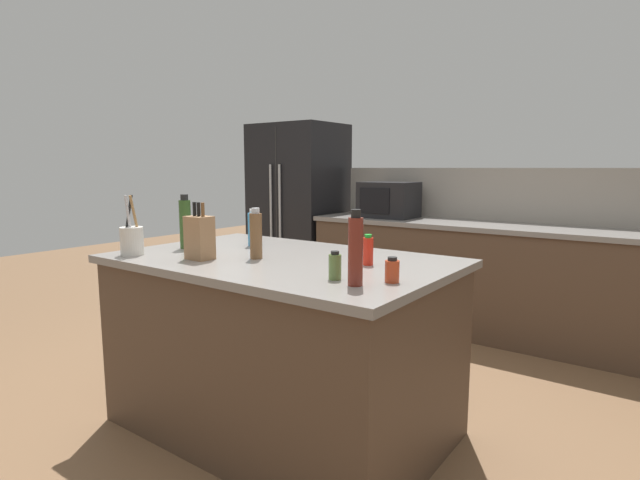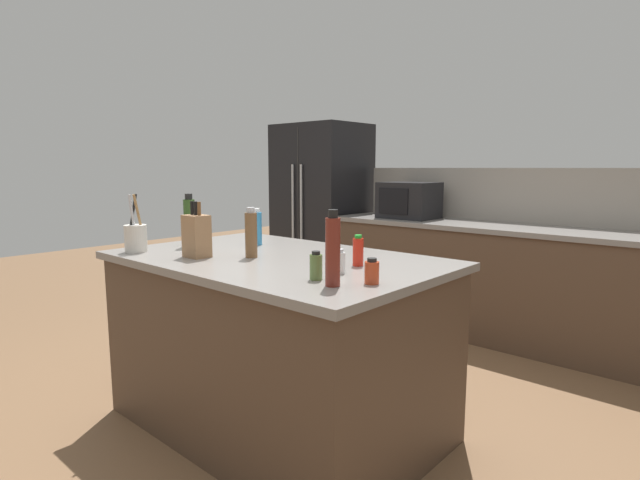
{
  "view_description": "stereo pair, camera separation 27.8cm",
  "coord_description": "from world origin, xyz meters",
  "px_view_note": "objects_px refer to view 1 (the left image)",
  "views": [
    {
      "loc": [
        1.67,
        -1.94,
        1.4
      ],
      "look_at": [
        0.0,
        0.35,
        0.99
      ],
      "focal_mm": 28.0,
      "sensor_mm": 36.0,
      "label": 1
    },
    {
      "loc": [
        1.88,
        -1.77,
        1.4
      ],
      "look_at": [
        0.0,
        0.35,
        0.99
      ],
      "focal_mm": 28.0,
      "sensor_mm": 36.0,
      "label": 2
    }
  ],
  "objects_px": {
    "vinegar_bottle": "(356,250)",
    "spice_jar_paprika": "(392,271)",
    "spice_jar_oregano": "(335,266)",
    "dish_soap_bottle": "(253,229)",
    "salt_shaker": "(355,262)",
    "olive_oil_bottle": "(185,223)",
    "pepper_grinder": "(256,235)",
    "microwave": "(389,200)",
    "refrigerator": "(299,212)",
    "utensil_crock": "(132,240)",
    "knife_block": "(200,237)",
    "hot_sauce_bottle": "(368,251)"
  },
  "relations": [
    {
      "from": "olive_oil_bottle",
      "to": "knife_block",
      "type": "bearing_deg",
      "value": -28.69
    },
    {
      "from": "dish_soap_bottle",
      "to": "spice_jar_paprika",
      "type": "height_order",
      "value": "dish_soap_bottle"
    },
    {
      "from": "pepper_grinder",
      "to": "vinegar_bottle",
      "type": "xyz_separation_m",
      "value": [
        0.72,
        -0.2,
        0.02
      ]
    },
    {
      "from": "pepper_grinder",
      "to": "microwave",
      "type": "bearing_deg",
      "value": 101.65
    },
    {
      "from": "utensil_crock",
      "to": "spice_jar_paprika",
      "type": "xyz_separation_m",
      "value": [
        1.43,
        0.24,
        -0.03
      ]
    },
    {
      "from": "knife_block",
      "to": "olive_oil_bottle",
      "type": "bearing_deg",
      "value": 152.94
    },
    {
      "from": "vinegar_bottle",
      "to": "olive_oil_bottle",
      "type": "relative_size",
      "value": 0.97
    },
    {
      "from": "utensil_crock",
      "to": "microwave",
      "type": "bearing_deg",
      "value": 87.03
    },
    {
      "from": "refrigerator",
      "to": "vinegar_bottle",
      "type": "xyz_separation_m",
      "value": [
        2.31,
        -2.55,
        0.16
      ]
    },
    {
      "from": "spice_jar_oregano",
      "to": "olive_oil_bottle",
      "type": "bearing_deg",
      "value": 171.79
    },
    {
      "from": "knife_block",
      "to": "salt_shaker",
      "type": "xyz_separation_m",
      "value": [
        0.81,
        0.18,
        -0.06
      ]
    },
    {
      "from": "refrigerator",
      "to": "hot_sauce_bottle",
      "type": "relative_size",
      "value": 12.51
    },
    {
      "from": "microwave",
      "to": "utensil_crock",
      "type": "bearing_deg",
      "value": -92.97
    },
    {
      "from": "knife_block",
      "to": "spice_jar_paprika",
      "type": "relative_size",
      "value": 2.77
    },
    {
      "from": "pepper_grinder",
      "to": "salt_shaker",
      "type": "height_order",
      "value": "pepper_grinder"
    },
    {
      "from": "olive_oil_bottle",
      "to": "pepper_grinder",
      "type": "bearing_deg",
      "value": -0.27
    },
    {
      "from": "microwave",
      "to": "utensil_crock",
      "type": "xyz_separation_m",
      "value": [
        -0.14,
        -2.61,
        -0.08
      ]
    },
    {
      "from": "vinegar_bottle",
      "to": "spice_jar_paprika",
      "type": "height_order",
      "value": "vinegar_bottle"
    },
    {
      "from": "refrigerator",
      "to": "dish_soap_bottle",
      "type": "xyz_separation_m",
      "value": [
        1.29,
        -2.05,
        0.12
      ]
    },
    {
      "from": "spice_jar_oregano",
      "to": "dish_soap_bottle",
      "type": "bearing_deg",
      "value": 152.84
    },
    {
      "from": "pepper_grinder",
      "to": "refrigerator",
      "type": "bearing_deg",
      "value": 124.1
    },
    {
      "from": "pepper_grinder",
      "to": "salt_shaker",
      "type": "relative_size",
      "value": 2.4
    },
    {
      "from": "microwave",
      "to": "spice_jar_paprika",
      "type": "bearing_deg",
      "value": -61.39
    },
    {
      "from": "pepper_grinder",
      "to": "utensil_crock",
      "type": "bearing_deg",
      "value": -152.92
    },
    {
      "from": "spice_jar_paprika",
      "to": "microwave",
      "type": "bearing_deg",
      "value": 118.61
    },
    {
      "from": "utensil_crock",
      "to": "vinegar_bottle",
      "type": "height_order",
      "value": "utensil_crock"
    },
    {
      "from": "salt_shaker",
      "to": "olive_oil_bottle",
      "type": "distance_m",
      "value": 1.15
    },
    {
      "from": "vinegar_bottle",
      "to": "olive_oil_bottle",
      "type": "distance_m",
      "value": 1.3
    },
    {
      "from": "spice_jar_paprika",
      "to": "salt_shaker",
      "type": "bearing_deg",
      "value": 162.66
    },
    {
      "from": "salt_shaker",
      "to": "spice_jar_paprika",
      "type": "relative_size",
      "value": 1.04
    },
    {
      "from": "salt_shaker",
      "to": "dish_soap_bottle",
      "type": "relative_size",
      "value": 0.49
    },
    {
      "from": "dish_soap_bottle",
      "to": "pepper_grinder",
      "type": "bearing_deg",
      "value": -44.69
    },
    {
      "from": "dish_soap_bottle",
      "to": "microwave",
      "type": "bearing_deg",
      "value": 94.9
    },
    {
      "from": "vinegar_bottle",
      "to": "spice_jar_paprika",
      "type": "distance_m",
      "value": 0.19
    },
    {
      "from": "knife_block",
      "to": "spice_jar_oregano",
      "type": "xyz_separation_m",
      "value": [
        0.82,
        0.02,
        -0.06
      ]
    },
    {
      "from": "salt_shaker",
      "to": "spice_jar_paprika",
      "type": "distance_m",
      "value": 0.23
    },
    {
      "from": "vinegar_bottle",
      "to": "pepper_grinder",
      "type": "bearing_deg",
      "value": 164.36
    },
    {
      "from": "microwave",
      "to": "dish_soap_bottle",
      "type": "xyz_separation_m",
      "value": [
        0.17,
        -2.0,
        -0.06
      ]
    },
    {
      "from": "microwave",
      "to": "spice_jar_paprika",
      "type": "xyz_separation_m",
      "value": [
        1.29,
        -2.37,
        -0.12
      ]
    },
    {
      "from": "knife_block",
      "to": "microwave",
      "type": "bearing_deg",
      "value": 97.52
    },
    {
      "from": "hot_sauce_bottle",
      "to": "dish_soap_bottle",
      "type": "relative_size",
      "value": 0.67
    },
    {
      "from": "spice_jar_oregano",
      "to": "dish_soap_bottle",
      "type": "xyz_separation_m",
      "value": [
        -0.9,
        0.46,
        0.05
      ]
    },
    {
      "from": "salt_shaker",
      "to": "hot_sauce_bottle",
      "type": "xyz_separation_m",
      "value": [
        -0.04,
        0.19,
        0.02
      ]
    },
    {
      "from": "refrigerator",
      "to": "olive_oil_bottle",
      "type": "relative_size",
      "value": 5.95
    },
    {
      "from": "microwave",
      "to": "olive_oil_bottle",
      "type": "bearing_deg",
      "value": -92.06
    },
    {
      "from": "pepper_grinder",
      "to": "dish_soap_bottle",
      "type": "bearing_deg",
      "value": 135.31
    },
    {
      "from": "refrigerator",
      "to": "vinegar_bottle",
      "type": "distance_m",
      "value": 3.45
    },
    {
      "from": "vinegar_bottle",
      "to": "olive_oil_bottle",
      "type": "bearing_deg",
      "value": 170.89
    },
    {
      "from": "refrigerator",
      "to": "microwave",
      "type": "relative_size",
      "value": 3.75
    },
    {
      "from": "knife_block",
      "to": "olive_oil_bottle",
      "type": "xyz_separation_m",
      "value": [
        -0.34,
        0.19,
        0.03
      ]
    }
  ]
}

